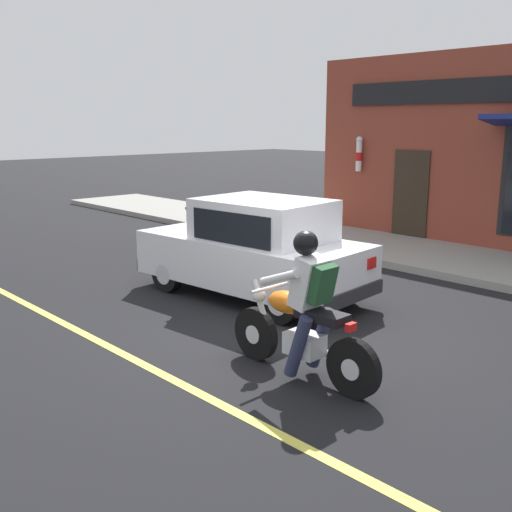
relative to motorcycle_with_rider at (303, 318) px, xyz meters
The scene contains 6 objects.
ground_plane 1.40m from the motorcycle_with_rider, 53.15° to the left, with size 80.00×80.00×0.00m, color black.
sidewalk_curb 7.34m from the motorcycle_with_rider, 32.96° to the left, with size 2.60×22.00×0.14m, color gray.
lane_stripe 4.17m from the motorcycle_with_rider, 105.00° to the left, with size 0.12×19.80×0.01m, color #D1C64C.
motorcycle_with_rider is the anchor object (origin of this frame).
car_hatchback 3.13m from the motorcycle_with_rider, 56.13° to the left, with size 1.94×3.90×1.57m.
fire_hydrant 7.78m from the motorcycle_with_rider, 41.26° to the left, with size 0.36×0.24×0.88m.
Camera 1 is at (-5.27, -5.03, 2.70)m, focal length 42.00 mm.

